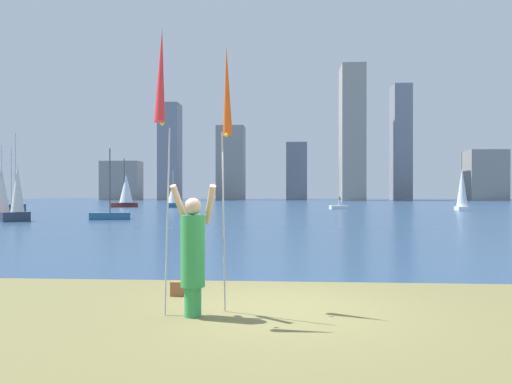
% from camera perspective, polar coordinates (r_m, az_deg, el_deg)
% --- Properties ---
extents(ground, '(120.00, 138.00, 0.12)m').
position_cam_1_polar(ground, '(59.54, 3.78, -1.73)').
color(ground, brown).
extents(person, '(0.73, 0.54, 2.01)m').
position_cam_1_polar(person, '(8.10, -6.81, -6.38)').
color(person, green).
rests_on(person, ground).
extents(kite_flag_left, '(0.16, 0.74, 4.35)m').
position_cam_1_polar(kite_flag_left, '(8.13, -10.19, 11.70)').
color(kite_flag_left, '#B2B2B7').
rests_on(kite_flag_left, ground).
extents(kite_flag_right, '(0.16, 0.79, 4.24)m').
position_cam_1_polar(kite_flag_right, '(8.72, -3.15, 10.23)').
color(kite_flag_right, '#B2B2B7').
rests_on(kite_flag_right, ground).
extents(bag, '(0.24, 0.19, 0.26)m').
position_cam_1_polar(bag, '(9.83, -8.45, -10.26)').
color(bag, brown).
rests_on(bag, ground).
extents(sailboat_1, '(2.68, 1.39, 4.66)m').
position_cam_1_polar(sailboat_1, '(35.90, -15.48, -2.41)').
color(sailboat_1, '#2D6084').
rests_on(sailboat_1, ground).
extents(sailboat_2, '(2.93, 2.18, 5.62)m').
position_cam_1_polar(sailboat_2, '(62.40, -13.84, 0.21)').
color(sailboat_2, maroon).
rests_on(sailboat_2, ground).
extents(sailboat_3, '(2.01, 1.23, 5.06)m').
position_cam_1_polar(sailboat_3, '(55.31, 8.92, -1.54)').
color(sailboat_3, white).
rests_on(sailboat_3, ground).
extents(sailboat_4, '(2.33, 2.15, 5.06)m').
position_cam_1_polar(sailboat_4, '(41.35, -25.81, 0.13)').
color(sailboat_4, maroon).
rests_on(sailboat_4, ground).
extents(sailboat_5, '(1.56, 2.88, 5.80)m').
position_cam_1_polar(sailboat_5, '(53.67, -24.88, -1.47)').
color(sailboat_5, '#333D51').
rests_on(sailboat_5, ground).
extents(sailboat_6, '(1.15, 2.17, 5.63)m').
position_cam_1_polar(sailboat_6, '(54.25, 21.33, 0.13)').
color(sailboat_6, white).
rests_on(sailboat_6, ground).
extents(sailboat_7, '(1.59, 1.59, 5.44)m').
position_cam_1_polar(sailboat_7, '(35.61, -24.37, -0.29)').
color(sailboat_7, '#333D51').
rests_on(sailboat_7, ground).
extents(sailboat_8, '(1.50, 2.75, 4.21)m').
position_cam_1_polar(sailboat_8, '(61.37, -8.92, -0.37)').
color(sailboat_8, '#2D6084').
rests_on(sailboat_8, ground).
extents(skyline_tower_0, '(7.83, 4.32, 7.83)m').
position_cam_1_polar(skyline_tower_0, '(110.37, -14.31, 1.20)').
color(skyline_tower_0, gray).
rests_on(skyline_tower_0, ground).
extents(skyline_tower_1, '(4.02, 5.00, 19.28)m').
position_cam_1_polar(skyline_tower_1, '(107.57, -9.27, 4.28)').
color(skyline_tower_1, gray).
rests_on(skyline_tower_1, ground).
extents(skyline_tower_2, '(5.56, 5.08, 14.96)m').
position_cam_1_polar(skyline_tower_2, '(107.84, -2.72, 3.12)').
color(skyline_tower_2, gray).
rests_on(skyline_tower_2, ground).
extents(skyline_tower_3, '(4.15, 3.49, 11.59)m').
position_cam_1_polar(skyline_tower_3, '(106.93, 4.39, 2.24)').
color(skyline_tower_3, slate).
rests_on(skyline_tower_3, ground).
extents(skyline_tower_4, '(4.49, 7.80, 26.01)m').
position_cam_1_polar(skyline_tower_4, '(105.12, 10.32, 6.22)').
color(skyline_tower_4, gray).
rests_on(skyline_tower_4, ground).
extents(skyline_tower_5, '(3.49, 5.87, 22.93)m').
position_cam_1_polar(skyline_tower_5, '(110.17, 15.35, 5.13)').
color(skyline_tower_5, gray).
rests_on(skyline_tower_5, ground).
extents(skyline_tower_6, '(7.06, 6.55, 9.65)m').
position_cam_1_polar(skyline_tower_6, '(111.33, 23.43, 1.65)').
color(skyline_tower_6, gray).
rests_on(skyline_tower_6, ground).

